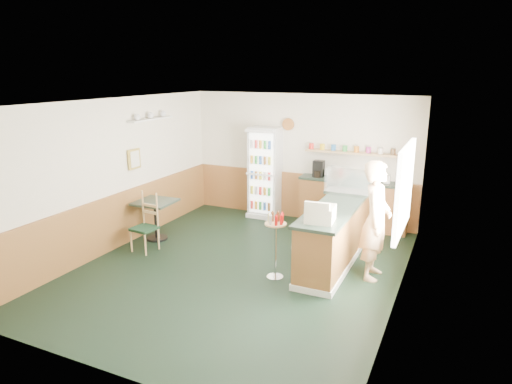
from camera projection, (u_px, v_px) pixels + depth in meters
The scene contains 13 objects.
ground at pixel (240, 268), 7.53m from camera, with size 6.00×6.00×0.00m, color black.
room_envelope at pixel (246, 168), 7.87m from camera, with size 5.04×6.02×2.72m.
service_counter at pixel (338, 233), 7.81m from camera, with size 0.68×3.01×1.01m.
back_counter at pixel (352, 202), 9.37m from camera, with size 2.24×0.42×1.69m.
drinks_fridge at pixel (265, 173), 9.99m from camera, with size 0.66×0.54×1.99m.
display_case at pixel (349, 181), 8.17m from camera, with size 0.81×0.42×0.46m.
cash_register at pixel (320, 214), 6.68m from camera, with size 0.40×0.42×0.23m, color beige.
shopkeeper at pixel (376, 221), 6.98m from camera, with size 0.62×0.45×1.86m, color tan.
condiment_stand at pixel (275, 236), 7.01m from camera, with size 0.34×0.34×1.05m.
newspaper_rack at pixel (322, 223), 8.18m from camera, with size 0.10×0.48×0.56m.
cafe_table at pixel (156, 212), 8.69m from camera, with size 0.73×0.73×0.77m.
cafe_chair at pixel (147, 220), 8.20m from camera, with size 0.43×0.43×1.06m.
dog_doorstop at pixel (297, 248), 8.01m from camera, with size 0.25×0.32×0.30m.
Camera 1 is at (3.16, -6.20, 3.15)m, focal length 32.00 mm.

